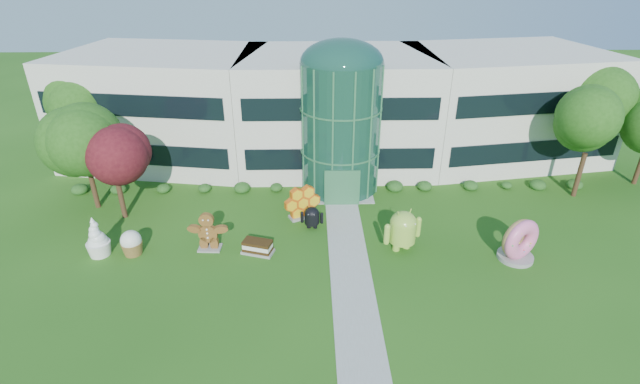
{
  "coord_description": "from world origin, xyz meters",
  "views": [
    {
      "loc": [
        -2.26,
        -21.22,
        16.67
      ],
      "look_at": [
        -1.68,
        6.0,
        2.6
      ],
      "focal_mm": 26.0,
      "sensor_mm": 36.0,
      "label": 1
    }
  ],
  "objects_px": {
    "android_black": "(312,216)",
    "gingerbread": "(208,231)",
    "android_green": "(403,228)",
    "donut": "(519,239)"
  },
  "relations": [
    {
      "from": "android_black",
      "to": "gingerbread",
      "type": "distance_m",
      "value": 6.92
    },
    {
      "from": "android_green",
      "to": "donut",
      "type": "xyz_separation_m",
      "value": [
        6.8,
        -1.21,
        -0.15
      ]
    },
    {
      "from": "donut",
      "to": "gingerbread",
      "type": "bearing_deg",
      "value": 147.79
    },
    {
      "from": "android_green",
      "to": "donut",
      "type": "distance_m",
      "value": 6.9
    },
    {
      "from": "android_green",
      "to": "gingerbread",
      "type": "distance_m",
      "value": 12.12
    },
    {
      "from": "android_green",
      "to": "gingerbread",
      "type": "relative_size",
      "value": 1.09
    },
    {
      "from": "android_green",
      "to": "android_black",
      "type": "xyz_separation_m",
      "value": [
        -5.63,
        2.63,
        -0.63
      ]
    },
    {
      "from": "gingerbread",
      "to": "android_green",
      "type": "bearing_deg",
      "value": 1.9
    },
    {
      "from": "android_black",
      "to": "gingerbread",
      "type": "height_order",
      "value": "gingerbread"
    },
    {
      "from": "android_black",
      "to": "android_green",
      "type": "bearing_deg",
      "value": -19.03
    }
  ]
}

